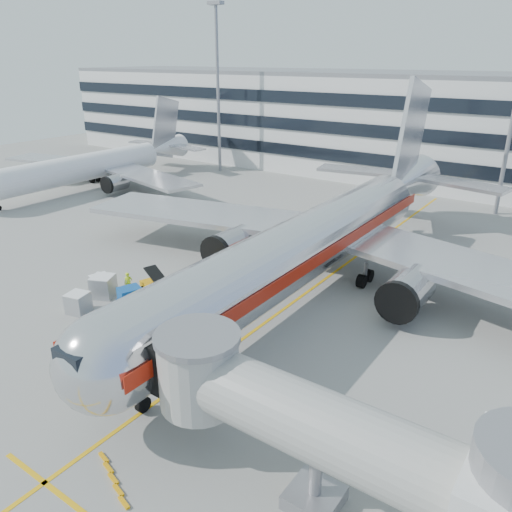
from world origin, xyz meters
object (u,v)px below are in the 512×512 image
Objects in this scene: cargo_container_front at (103,286)px; cargo_container_right at (101,284)px; main_jet at (320,237)px; belt_loader at (160,290)px; cargo_container_left at (78,303)px; baggage_tug at (133,305)px; ramp_worker at (128,283)px.

cargo_container_right is at bearing 155.94° from cargo_container_front.
main_jet is 17.84m from cargo_container_front.
belt_loader is (-9.21, -9.32, -3.63)m from main_jet.
main_jet is 29.26× the size of cargo_container_right.
main_jet is 19.47m from cargo_container_left.
belt_loader is 2.58× the size of cargo_container_left.
baggage_tug is 1.88× the size of cargo_container_left.
main_jet is 13.60m from belt_loader.
baggage_tug is (-8.44, -12.76, -3.29)m from main_jet.
cargo_container_left is at bearing -120.49° from belt_loader.
ramp_worker is at bearing 52.07° from cargo_container_front.
cargo_container_left is 1.01× the size of cargo_container_right.
main_jet is at bearing 42.48° from cargo_container_front.
cargo_container_right is (-1.28, 3.13, -0.02)m from cargo_container_left.
cargo_container_left is 0.98× the size of ramp_worker.
belt_loader is 6.19m from cargo_container_left.
belt_loader is at bearing 59.51° from cargo_container_left.
main_jet is 28.35× the size of ramp_worker.
ramp_worker reaches higher than cargo_container_left.
cargo_container_left is 3.38m from cargo_container_right.
cargo_container_right is 0.97× the size of ramp_worker.
cargo_container_front is 1.22× the size of ramp_worker.
cargo_container_front is at bearing 168.24° from baggage_tug.
cargo_container_left is at bearing -78.51° from cargo_container_front.
ramp_worker is (1.20, 1.54, 0.02)m from cargo_container_front.
ramp_worker is (-2.51, -0.97, 0.29)m from belt_loader.
belt_loader is 3.55m from baggage_tug.
belt_loader reaches higher than cargo_container_left.
cargo_container_left is (-3.91, -1.88, -0.17)m from baggage_tug.
cargo_container_left is at bearing -153.43° from ramp_worker.
baggage_tug reaches higher than cargo_container_left.
belt_loader is at bearing -33.99° from ramp_worker.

